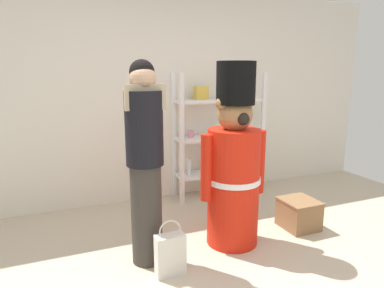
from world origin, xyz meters
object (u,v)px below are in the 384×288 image
(merchandise_shelf, at_px, (219,134))
(shopping_bag, at_px, (170,254))
(person_shopper, at_px, (145,160))
(teddy_bear_guard, at_px, (234,167))
(display_crate, at_px, (299,214))

(merchandise_shelf, bearing_deg, shopping_bag, -127.68)
(person_shopper, bearing_deg, teddy_bear_guard, 1.22)
(merchandise_shelf, distance_m, person_shopper, 1.86)
(teddy_bear_guard, height_order, shopping_bag, teddy_bear_guard)
(shopping_bag, relative_size, display_crate, 1.26)
(teddy_bear_guard, relative_size, shopping_bag, 3.61)
(person_shopper, bearing_deg, display_crate, 0.90)
(person_shopper, height_order, shopping_bag, person_shopper)
(merchandise_shelf, bearing_deg, teddy_bear_guard, -110.92)
(display_crate, bearing_deg, merchandise_shelf, 103.57)
(person_shopper, relative_size, display_crate, 4.59)
(teddy_bear_guard, xyz_separation_m, display_crate, (0.80, 0.01, -0.60))
(merchandise_shelf, distance_m, teddy_bear_guard, 1.37)
(teddy_bear_guard, height_order, display_crate, teddy_bear_guard)
(shopping_bag, bearing_deg, display_crate, 11.13)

